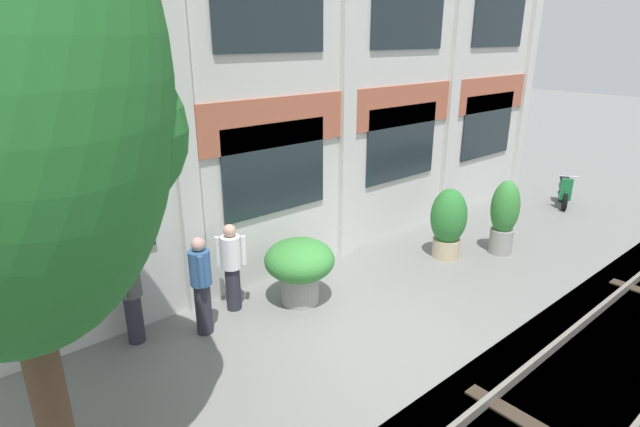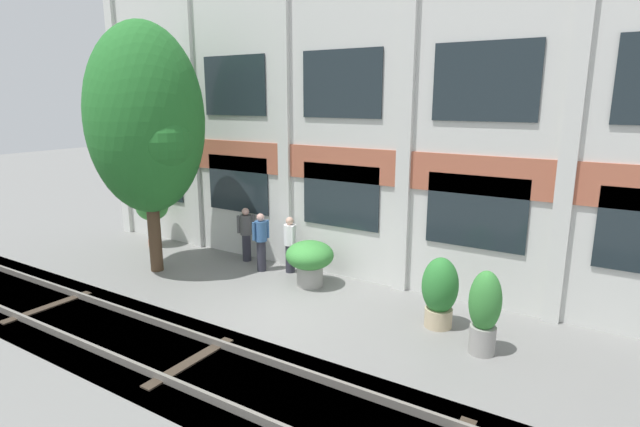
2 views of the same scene
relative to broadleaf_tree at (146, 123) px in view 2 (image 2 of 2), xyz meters
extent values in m
plane|color=slate|center=(4.64, -0.34, -4.15)|extent=(80.00, 80.00, 0.00)
cube|color=silver|center=(4.64, 2.65, 0.16)|extent=(17.92, 0.50, 8.63)
cube|color=#AD5B42|center=(4.64, 2.38, -1.05)|extent=(17.92, 0.06, 0.90)
cube|color=silver|center=(-4.32, 2.34, 0.16)|extent=(0.36, 0.16, 8.63)
cube|color=silver|center=(-0.73, 2.34, 0.16)|extent=(0.36, 0.16, 8.63)
cube|color=silver|center=(2.85, 2.34, 0.16)|extent=(0.36, 0.16, 8.63)
cube|color=silver|center=(6.44, 2.34, 0.16)|extent=(0.36, 0.16, 8.63)
cube|color=silver|center=(10.02, 2.34, 0.16)|extent=(0.36, 0.16, 8.63)
cube|color=#1E282D|center=(-2.53, 2.37, -1.90)|extent=(2.29, 0.04, 1.70)
cube|color=#1E282D|center=(1.06, 2.37, -1.90)|extent=(2.29, 0.04, 1.70)
cube|color=#1E282D|center=(4.64, 2.37, -1.90)|extent=(2.29, 0.04, 1.70)
cube|color=#1E282D|center=(8.23, 2.37, -1.90)|extent=(2.29, 0.04, 1.70)
cube|color=#1E282D|center=(-2.53, 2.37, 1.00)|extent=(2.29, 0.04, 1.70)
cube|color=#1E282D|center=(1.06, 2.37, 1.00)|extent=(2.29, 0.04, 1.70)
cube|color=#1E282D|center=(4.64, 2.37, 1.00)|extent=(2.29, 0.04, 1.70)
cube|color=#1E282D|center=(8.23, 2.37, 1.00)|extent=(2.29, 0.04, 1.70)
cube|color=#423F3A|center=(4.64, -3.13, -4.29)|extent=(25.92, 2.80, 0.28)
cube|color=slate|center=(4.64, -3.85, -4.08)|extent=(25.92, 0.07, 0.15)
cube|color=slate|center=(4.64, -2.41, -4.08)|extent=(25.92, 0.07, 0.15)
cube|color=#382D23|center=(-0.10, -3.13, -4.14)|extent=(0.24, 2.10, 0.03)
cube|color=#382D23|center=(4.61, -3.13, -4.14)|extent=(0.24, 2.10, 0.03)
cylinder|color=#4C3826|center=(0.00, 0.00, -2.72)|extent=(0.35, 0.35, 2.86)
ellipsoid|color=#236B28|center=(0.00, 0.00, 0.10)|extent=(3.10, 3.10, 5.05)
sphere|color=#236B28|center=(-0.77, 0.20, -0.40)|extent=(1.70, 1.70, 1.70)
sphere|color=#236B28|center=(0.77, -0.20, -0.40)|extent=(1.70, 1.70, 1.70)
cylinder|color=tan|center=(8.01, 0.79, -3.94)|extent=(0.59, 0.59, 0.41)
ellipsoid|color=#2D7A33|center=(8.01, 0.79, -3.22)|extent=(0.77, 0.77, 1.22)
cylinder|color=gray|center=(4.35, 1.33, -3.89)|extent=(0.68, 0.68, 0.53)
ellipsoid|color=#388438|center=(4.35, 1.33, -3.32)|extent=(1.25, 1.25, 0.73)
cylinder|color=gray|center=(9.10, 0.12, -3.87)|extent=(0.50, 0.50, 0.55)
ellipsoid|color=#388438|center=(9.10, 0.12, -3.08)|extent=(0.61, 0.61, 1.20)
sphere|color=#DB2866|center=(9.10, 0.12, -2.69)|extent=(0.34, 0.34, 0.34)
cylinder|color=#B76647|center=(-2.02, 1.62, -4.04)|extent=(0.42, 0.42, 0.21)
cylinder|color=brown|center=(-2.02, 1.62, -3.47)|extent=(0.07, 0.07, 0.94)
ellipsoid|color=#388438|center=(-2.02, 1.62, -2.80)|extent=(1.04, 1.04, 0.96)
cylinder|color=#282833|center=(2.55, 1.56, -3.71)|extent=(0.26, 0.26, 0.88)
cylinder|color=#33598C|center=(2.55, 1.56, -2.99)|extent=(0.34, 0.34, 0.57)
sphere|color=tan|center=(2.55, 1.56, -2.59)|extent=(0.22, 0.22, 0.22)
cylinder|color=#33598C|center=(2.47, 1.36, -2.96)|extent=(0.09, 0.09, 0.52)
cylinder|color=#33598C|center=(2.64, 1.77, -2.96)|extent=(0.09, 0.09, 0.52)
cylinder|color=#282833|center=(3.31, 1.90, -3.75)|extent=(0.26, 0.26, 0.80)
cylinder|color=silver|center=(3.31, 1.90, -3.06)|extent=(0.34, 0.34, 0.58)
sphere|color=tan|center=(3.31, 1.90, -2.66)|extent=(0.22, 0.22, 0.22)
cylinder|color=silver|center=(3.13, 2.03, -3.03)|extent=(0.09, 0.09, 0.52)
cylinder|color=silver|center=(3.49, 1.77, -3.03)|extent=(0.09, 0.09, 0.52)
cylinder|color=#282833|center=(1.61, 2.04, -3.74)|extent=(0.26, 0.26, 0.82)
cylinder|color=#4C4C4C|center=(1.61, 2.04, -3.04)|extent=(0.34, 0.34, 0.59)
sphere|color=tan|center=(1.61, 2.04, -2.63)|extent=(0.22, 0.22, 0.22)
cylinder|color=#4C4C4C|center=(1.45, 1.88, -3.01)|extent=(0.09, 0.09, 0.53)
cylinder|color=#4C4C4C|center=(1.76, 2.19, -3.01)|extent=(0.09, 0.09, 0.53)
camera|label=1|loc=(-0.62, -5.00, 0.43)|focal=28.00mm
camera|label=2|loc=(11.13, -8.98, 0.66)|focal=28.00mm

